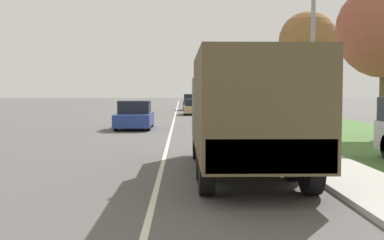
{
  "coord_description": "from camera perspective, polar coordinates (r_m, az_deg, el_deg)",
  "views": [
    {
      "loc": [
        0.54,
        0.4,
        2.1
      ],
      "look_at": [
        0.83,
        13.91,
        1.26
      ],
      "focal_mm": 45.0,
      "sensor_mm": 36.0,
      "label": 1
    }
  ],
  "objects": [
    {
      "name": "car_third_ahead",
      "position": [
        50.66,
        -0.03,
        2.02
      ],
      "size": [
        1.87,
        3.93,
        1.69
      ],
      "color": "navy",
      "rests_on": "ground"
    },
    {
      "name": "lane_centre_stripe",
      "position": [
        39.66,
        -2.02,
        0.51
      ],
      "size": [
        0.12,
        120.0,
        0.0
      ],
      "color": "silver",
      "rests_on": "ground"
    },
    {
      "name": "car_nearest_ahead",
      "position": [
        26.35,
        -6.82,
        0.46
      ],
      "size": [
        1.88,
        4.11,
        1.53
      ],
      "color": "navy",
      "rests_on": "ground"
    },
    {
      "name": "sidewalk_right",
      "position": [
        39.85,
        4.46,
        0.6
      ],
      "size": [
        1.8,
        120.0,
        0.12
      ],
      "color": "beige",
      "rests_on": "ground"
    },
    {
      "name": "lamp_post",
      "position": [
        16.06,
        13.41,
        10.92
      ],
      "size": [
        1.69,
        0.24,
        6.81
      ],
      "color": "gray",
      "rests_on": "sidewalk_right"
    },
    {
      "name": "military_truck",
      "position": [
        11.91,
        6.21,
        1.34
      ],
      "size": [
        2.4,
        7.68,
        2.92
      ],
      "color": "#545B3D",
      "rests_on": "ground"
    },
    {
      "name": "ground_plane",
      "position": [
        39.66,
        -2.02,
        0.51
      ],
      "size": [
        180.0,
        180.0,
        0.0
      ],
      "primitive_type": "plane",
      "color": "#565451"
    },
    {
      "name": "tree_far_right",
      "position": [
        36.83,
        13.59,
        9.07
      ],
      "size": [
        4.3,
        4.3,
        7.86
      ],
      "color": "#4C3D2D",
      "rests_on": "grass_strip_right"
    },
    {
      "name": "car_second_ahead",
      "position": [
        41.46,
        0.3,
        1.5
      ],
      "size": [
        1.88,
        3.94,
        1.36
      ],
      "color": "tan",
      "rests_on": "ground"
    },
    {
      "name": "grass_strip_right",
      "position": [
        40.53,
        10.66,
        0.53
      ],
      "size": [
        7.0,
        120.0,
        0.02
      ],
      "color": "#4C7538",
      "rests_on": "ground"
    }
  ]
}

